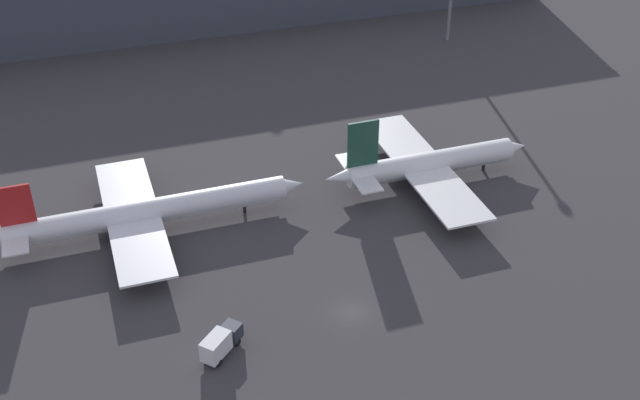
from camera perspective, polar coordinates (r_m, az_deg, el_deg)
name	(u,v)px	position (r m, az deg, el deg)	size (l,w,h in m)	color
ground	(350,312)	(105.32, 2.17, -7.96)	(600.00, 600.00, 0.00)	#383538
airplane_0	(143,213)	(120.67, -12.46, -0.90)	(48.92, 32.42, 11.19)	silver
airplane_1	(427,164)	(130.74, 7.65, 2.57)	(35.53, 34.64, 12.80)	white
service_vehicle_0	(220,342)	(99.02, -7.10, -10.02)	(6.12, 5.92, 3.42)	#282D38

